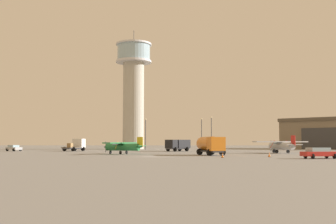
{
  "coord_description": "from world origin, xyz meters",
  "views": [
    {
      "loc": [
        4.49,
        -58.78,
        2.04
      ],
      "look_at": [
        0.99,
        25.44,
        8.14
      ],
      "focal_mm": 44.53,
      "sensor_mm": 36.0,
      "label": 1
    }
  ],
  "objects_px": {
    "airplane_green": "(123,146)",
    "traffic_cone_near_left": "(223,155)",
    "airplane_silver": "(282,145)",
    "traffic_cone_near_right": "(269,155)",
    "truck_box_black": "(178,144)",
    "light_post_east": "(211,130)",
    "light_post_north": "(146,131)",
    "truck_flatbed_white": "(76,145)",
    "control_tower": "(134,86)",
    "truck_fuel_tanker_orange": "(210,145)",
    "car_red": "(319,153)",
    "light_post_west": "(202,131)",
    "car_silver": "(14,148)"
  },
  "relations": [
    {
      "from": "traffic_cone_near_right",
      "to": "truck_box_black",
      "type": "bearing_deg",
      "value": 110.77
    },
    {
      "from": "light_post_west",
      "to": "light_post_east",
      "type": "distance_m",
      "value": 3.44
    },
    {
      "from": "car_red",
      "to": "light_post_west",
      "type": "bearing_deg",
      "value": 86.9
    },
    {
      "from": "truck_box_black",
      "to": "light_post_north",
      "type": "height_order",
      "value": "light_post_north"
    },
    {
      "from": "airplane_green",
      "to": "traffic_cone_near_left",
      "type": "xyz_separation_m",
      "value": [
        15.41,
        -15.47,
        -1.02
      ]
    },
    {
      "from": "airplane_silver",
      "to": "truck_box_black",
      "type": "height_order",
      "value": "airplane_silver"
    },
    {
      "from": "car_red",
      "to": "airplane_green",
      "type": "bearing_deg",
      "value": 132.08
    },
    {
      "from": "car_red",
      "to": "car_silver",
      "type": "bearing_deg",
      "value": 129.28
    },
    {
      "from": "light_post_north",
      "to": "airplane_silver",
      "type": "bearing_deg",
      "value": -50.5
    },
    {
      "from": "light_post_east",
      "to": "traffic_cone_near_left",
      "type": "height_order",
      "value": "light_post_east"
    },
    {
      "from": "truck_fuel_tanker_orange",
      "to": "light_post_north",
      "type": "relative_size",
      "value": 0.86
    },
    {
      "from": "light_post_east",
      "to": "truck_box_black",
      "type": "bearing_deg",
      "value": -114.87
    },
    {
      "from": "light_post_east",
      "to": "traffic_cone_near_left",
      "type": "relative_size",
      "value": 12.96
    },
    {
      "from": "truck_box_black",
      "to": "light_post_east",
      "type": "relative_size",
      "value": 0.66
    },
    {
      "from": "truck_fuel_tanker_orange",
      "to": "truck_flatbed_white",
      "type": "relative_size",
      "value": 1.04
    },
    {
      "from": "car_red",
      "to": "truck_box_black",
      "type": "bearing_deg",
      "value": 99.96
    },
    {
      "from": "truck_fuel_tanker_orange",
      "to": "light_post_north",
      "type": "xyz_separation_m",
      "value": [
        -14.57,
        46.65,
        3.37
      ]
    },
    {
      "from": "truck_flatbed_white",
      "to": "light_post_west",
      "type": "height_order",
      "value": "light_post_west"
    },
    {
      "from": "traffic_cone_near_left",
      "to": "light_post_north",
      "type": "bearing_deg",
      "value": 105.28
    },
    {
      "from": "truck_fuel_tanker_orange",
      "to": "light_post_east",
      "type": "bearing_deg",
      "value": 158.64
    },
    {
      "from": "truck_flatbed_white",
      "to": "light_post_north",
      "type": "relative_size",
      "value": 0.82
    },
    {
      "from": "traffic_cone_near_right",
      "to": "traffic_cone_near_left",
      "type": "bearing_deg",
      "value": -155.28
    },
    {
      "from": "car_red",
      "to": "control_tower",
      "type": "bearing_deg",
      "value": 100.45
    },
    {
      "from": "truck_flatbed_white",
      "to": "light_post_east",
      "type": "height_order",
      "value": "light_post_east"
    },
    {
      "from": "airplane_green",
      "to": "airplane_silver",
      "type": "bearing_deg",
      "value": -145.99
    },
    {
      "from": "light_post_east",
      "to": "control_tower",
      "type": "bearing_deg",
      "value": 155.67
    },
    {
      "from": "light_post_north",
      "to": "traffic_cone_near_right",
      "type": "bearing_deg",
      "value": -67.59
    },
    {
      "from": "airplane_green",
      "to": "car_red",
      "type": "relative_size",
      "value": 2.04
    },
    {
      "from": "car_red",
      "to": "light_post_east",
      "type": "height_order",
      "value": "light_post_east"
    },
    {
      "from": "airplane_silver",
      "to": "truck_flatbed_white",
      "type": "bearing_deg",
      "value": 47.28
    },
    {
      "from": "control_tower",
      "to": "light_post_north",
      "type": "relative_size",
      "value": 4.18
    },
    {
      "from": "truck_box_black",
      "to": "light_post_west",
      "type": "height_order",
      "value": "light_post_west"
    },
    {
      "from": "airplane_green",
      "to": "truck_box_black",
      "type": "bearing_deg",
      "value": -91.75
    },
    {
      "from": "control_tower",
      "to": "airplane_silver",
      "type": "height_order",
      "value": "control_tower"
    },
    {
      "from": "airplane_silver",
      "to": "car_red",
      "type": "height_order",
      "value": "airplane_silver"
    },
    {
      "from": "light_post_east",
      "to": "traffic_cone_near_left",
      "type": "bearing_deg",
      "value": -92.12
    },
    {
      "from": "airplane_green",
      "to": "traffic_cone_near_right",
      "type": "relative_size",
      "value": 14.14
    },
    {
      "from": "airplane_silver",
      "to": "light_post_west",
      "type": "distance_m",
      "value": 38.66
    },
    {
      "from": "airplane_green",
      "to": "traffic_cone_near_left",
      "type": "bearing_deg",
      "value": 154.91
    },
    {
      "from": "car_red",
      "to": "traffic_cone_near_left",
      "type": "relative_size",
      "value": 6.96
    },
    {
      "from": "car_silver",
      "to": "light_post_west",
      "type": "relative_size",
      "value": 0.54
    },
    {
      "from": "car_silver",
      "to": "light_post_west",
      "type": "xyz_separation_m",
      "value": [
        43.4,
        20.2,
        4.37
      ]
    },
    {
      "from": "car_red",
      "to": "light_post_west",
      "type": "distance_m",
      "value": 62.51
    },
    {
      "from": "control_tower",
      "to": "light_post_east",
      "type": "height_order",
      "value": "control_tower"
    },
    {
      "from": "truck_box_black",
      "to": "airplane_silver",
      "type": "bearing_deg",
      "value": 94.31
    },
    {
      "from": "truck_fuel_tanker_orange",
      "to": "traffic_cone_near_left",
      "type": "xyz_separation_m",
      "value": [
        0.99,
        -10.33,
        -1.33
      ]
    },
    {
      "from": "airplane_silver",
      "to": "truck_box_black",
      "type": "bearing_deg",
      "value": 31.7
    },
    {
      "from": "truck_box_black",
      "to": "traffic_cone_near_left",
      "type": "bearing_deg",
      "value": 52.34
    },
    {
      "from": "control_tower",
      "to": "airplane_green",
      "type": "xyz_separation_m",
      "value": [
        4.66,
        -50.84,
        -17.05
      ]
    },
    {
      "from": "traffic_cone_near_right",
      "to": "airplane_green",
      "type": "bearing_deg",
      "value": 150.69
    }
  ]
}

